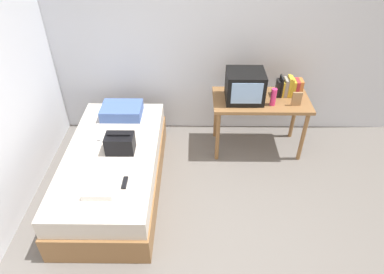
{
  "coord_description": "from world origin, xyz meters",
  "views": [
    {
      "loc": [
        -0.14,
        -2.1,
        2.88
      ],
      "look_at": [
        -0.17,
        1.02,
        0.5
      ],
      "focal_mm": 32.13,
      "sensor_mm": 36.0,
      "label": 1
    }
  ],
  "objects_px": {
    "desk": "(260,105)",
    "picture_frame": "(297,99)",
    "magazine": "(95,173)",
    "folded_towel": "(99,190)",
    "book_row": "(289,87)",
    "handbag": "(120,143)",
    "remote_silver": "(100,137)",
    "pillow": "(122,111)",
    "bed": "(114,170)",
    "water_bottle": "(273,97)",
    "remote_dark": "(125,183)",
    "tv": "(245,86)"
  },
  "relations": [
    {
      "from": "tv",
      "to": "remote_silver",
      "type": "bearing_deg",
      "value": -163.22
    },
    {
      "from": "tv",
      "to": "handbag",
      "type": "height_order",
      "value": "tv"
    },
    {
      "from": "magazine",
      "to": "remote_silver",
      "type": "xyz_separation_m",
      "value": [
        -0.08,
        0.58,
        0.01
      ]
    },
    {
      "from": "book_row",
      "to": "remote_dark",
      "type": "xyz_separation_m",
      "value": [
        -1.81,
        -1.33,
        -0.31
      ]
    },
    {
      "from": "book_row",
      "to": "bed",
      "type": "bearing_deg",
      "value": -157.34
    },
    {
      "from": "book_row",
      "to": "picture_frame",
      "type": "relative_size",
      "value": 1.77
    },
    {
      "from": "pillow",
      "to": "picture_frame",
      "type": "bearing_deg",
      "value": -2.34
    },
    {
      "from": "picture_frame",
      "to": "magazine",
      "type": "xyz_separation_m",
      "value": [
        -2.17,
        -0.95,
        -0.29
      ]
    },
    {
      "from": "desk",
      "to": "pillow",
      "type": "relative_size",
      "value": 2.4
    },
    {
      "from": "magazine",
      "to": "folded_towel",
      "type": "relative_size",
      "value": 1.04
    },
    {
      "from": "book_row",
      "to": "folded_towel",
      "type": "bearing_deg",
      "value": -144.39
    },
    {
      "from": "tv",
      "to": "folded_towel",
      "type": "distance_m",
      "value": 2.02
    },
    {
      "from": "bed",
      "to": "water_bottle",
      "type": "xyz_separation_m",
      "value": [
        1.81,
        0.62,
        0.58
      ]
    },
    {
      "from": "desk",
      "to": "picture_frame",
      "type": "distance_m",
      "value": 0.44
    },
    {
      "from": "bed",
      "to": "handbag",
      "type": "relative_size",
      "value": 6.67
    },
    {
      "from": "book_row",
      "to": "pillow",
      "type": "bearing_deg",
      "value": -175.67
    },
    {
      "from": "folded_towel",
      "to": "tv",
      "type": "bearing_deg",
      "value": 42.34
    },
    {
      "from": "tv",
      "to": "picture_frame",
      "type": "distance_m",
      "value": 0.62
    },
    {
      "from": "bed",
      "to": "remote_silver",
      "type": "distance_m",
      "value": 0.41
    },
    {
      "from": "picture_frame",
      "to": "folded_towel",
      "type": "height_order",
      "value": "picture_frame"
    },
    {
      "from": "pillow",
      "to": "magazine",
      "type": "bearing_deg",
      "value": -95.24
    },
    {
      "from": "book_row",
      "to": "handbag",
      "type": "distance_m",
      "value": 2.12
    },
    {
      "from": "water_bottle",
      "to": "remote_silver",
      "type": "xyz_separation_m",
      "value": [
        -1.98,
        -0.38,
        -0.31
      ]
    },
    {
      "from": "tv",
      "to": "handbag",
      "type": "bearing_deg",
      "value": -152.05
    },
    {
      "from": "bed",
      "to": "remote_silver",
      "type": "height_order",
      "value": "remote_silver"
    },
    {
      "from": "picture_frame",
      "to": "pillow",
      "type": "relative_size",
      "value": 0.36
    },
    {
      "from": "bed",
      "to": "picture_frame",
      "type": "height_order",
      "value": "picture_frame"
    },
    {
      "from": "remote_silver",
      "to": "book_row",
      "type": "bearing_deg",
      "value": 15.41
    },
    {
      "from": "pillow",
      "to": "magazine",
      "type": "height_order",
      "value": "pillow"
    },
    {
      "from": "desk",
      "to": "handbag",
      "type": "xyz_separation_m",
      "value": [
        -1.59,
        -0.74,
        -0.02
      ]
    },
    {
      "from": "bed",
      "to": "pillow",
      "type": "bearing_deg",
      "value": 89.56
    },
    {
      "from": "pillow",
      "to": "folded_towel",
      "type": "distance_m",
      "value": 1.3
    },
    {
      "from": "magazine",
      "to": "remote_dark",
      "type": "height_order",
      "value": "remote_dark"
    },
    {
      "from": "desk",
      "to": "magazine",
      "type": "xyz_separation_m",
      "value": [
        -1.79,
        -1.09,
        -0.11
      ]
    },
    {
      "from": "tv",
      "to": "bed",
      "type": "bearing_deg",
      "value": -153.46
    },
    {
      "from": "bed",
      "to": "magazine",
      "type": "height_order",
      "value": "magazine"
    },
    {
      "from": "desk",
      "to": "book_row",
      "type": "distance_m",
      "value": 0.41
    },
    {
      "from": "book_row",
      "to": "magazine",
      "type": "bearing_deg",
      "value": -150.81
    },
    {
      "from": "desk",
      "to": "bed",
      "type": "bearing_deg",
      "value": -156.03
    },
    {
      "from": "remote_silver",
      "to": "folded_towel",
      "type": "bearing_deg",
      "value": -77.8
    },
    {
      "from": "picture_frame",
      "to": "remote_silver",
      "type": "height_order",
      "value": "picture_frame"
    },
    {
      "from": "water_bottle",
      "to": "remote_silver",
      "type": "bearing_deg",
      "value": -169.09
    },
    {
      "from": "water_bottle",
      "to": "pillow",
      "type": "xyz_separation_m",
      "value": [
        -1.8,
        0.07,
        -0.25
      ]
    },
    {
      "from": "tv",
      "to": "magazine",
      "type": "distance_m",
      "value": 1.95
    },
    {
      "from": "desk",
      "to": "remote_dark",
      "type": "bearing_deg",
      "value": -139.87
    },
    {
      "from": "picture_frame",
      "to": "remote_dark",
      "type": "xyz_separation_m",
      "value": [
        -1.85,
        -1.09,
        -0.29
      ]
    },
    {
      "from": "pillow",
      "to": "remote_dark",
      "type": "xyz_separation_m",
      "value": [
        0.23,
        -1.18,
        -0.06
      ]
    },
    {
      "from": "tv",
      "to": "remote_silver",
      "type": "distance_m",
      "value": 1.77
    },
    {
      "from": "magazine",
      "to": "folded_towel",
      "type": "xyz_separation_m",
      "value": [
        0.1,
        -0.26,
        0.03
      ]
    },
    {
      "from": "tv",
      "to": "folded_towel",
      "type": "relative_size",
      "value": 1.57
    }
  ]
}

